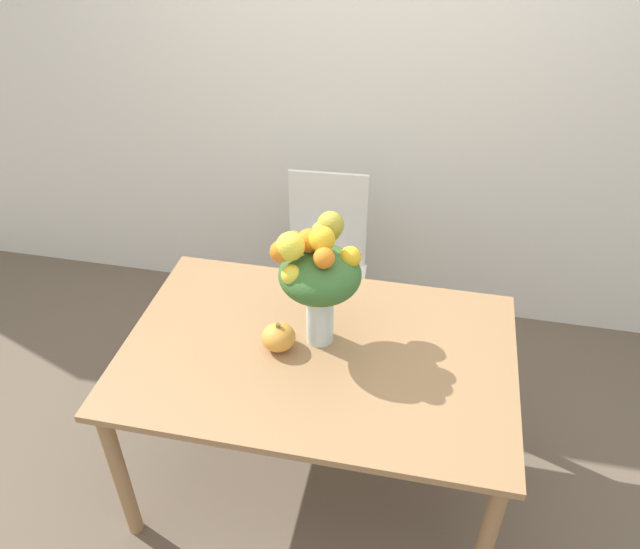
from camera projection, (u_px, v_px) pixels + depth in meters
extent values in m
plane|color=brown|center=(318.00, 471.00, 2.84)|extent=(12.00, 12.00, 0.00)
cube|color=white|center=(373.00, 80.00, 3.07)|extent=(8.00, 0.06, 2.70)
cube|color=#9E754C|center=(318.00, 353.00, 2.39)|extent=(1.49, 0.98, 0.03)
cylinder|color=#9E754C|center=(120.00, 475.00, 2.39)|extent=(0.06, 0.06, 0.73)
cylinder|color=#9E754C|center=(485.00, 544.00, 2.17)|extent=(0.06, 0.06, 0.73)
cylinder|color=#9E754C|center=(199.00, 330.00, 3.07)|extent=(0.06, 0.06, 0.73)
cylinder|color=#9E754C|center=(484.00, 371.00, 2.84)|extent=(0.06, 0.06, 0.73)
cylinder|color=silver|center=(320.00, 314.00, 2.36)|extent=(0.11, 0.11, 0.25)
cylinder|color=silver|center=(320.00, 327.00, 2.40)|extent=(0.09, 0.09, 0.12)
cylinder|color=#38662D|center=(326.00, 306.00, 2.34)|extent=(0.00, 0.01, 0.31)
cylinder|color=#38662D|center=(323.00, 303.00, 2.35)|extent=(0.01, 0.01, 0.31)
cylinder|color=#38662D|center=(316.00, 303.00, 2.35)|extent=(0.00, 0.01, 0.31)
cylinder|color=#38662D|center=(315.00, 307.00, 2.33)|extent=(0.00, 0.01, 0.31)
cylinder|color=#38662D|center=(321.00, 309.00, 2.32)|extent=(0.01, 0.01, 0.31)
ellipsoid|color=#38662D|center=(320.00, 274.00, 2.25)|extent=(0.30, 0.30, 0.18)
sphere|color=yellow|center=(290.00, 246.00, 2.15)|extent=(0.10, 0.10, 0.10)
sphere|color=#AD9E33|center=(330.00, 225.00, 2.32)|extent=(0.10, 0.10, 0.10)
sphere|color=orange|center=(324.00, 258.00, 2.13)|extent=(0.08, 0.08, 0.08)
sphere|color=yellow|center=(350.00, 257.00, 2.22)|extent=(0.08, 0.08, 0.08)
sphere|color=orange|center=(309.00, 241.00, 2.20)|extent=(0.09, 0.09, 0.09)
sphere|color=yellow|center=(321.00, 239.00, 2.17)|extent=(0.09, 0.09, 0.09)
sphere|color=orange|center=(293.00, 243.00, 2.28)|extent=(0.09, 0.09, 0.09)
sphere|color=#AD9E33|center=(331.00, 231.00, 2.33)|extent=(0.08, 0.08, 0.08)
sphere|color=orange|center=(281.00, 252.00, 2.16)|extent=(0.08, 0.08, 0.08)
sphere|color=#D64C23|center=(314.00, 240.00, 2.20)|extent=(0.08, 0.08, 0.08)
sphere|color=yellow|center=(291.00, 275.00, 2.18)|extent=(0.07, 0.07, 0.07)
sphere|color=#AD9E33|center=(322.00, 232.00, 2.31)|extent=(0.08, 0.08, 0.08)
ellipsoid|color=gold|center=(279.00, 337.00, 2.37)|extent=(0.13, 0.13, 0.10)
cylinder|color=brown|center=(278.00, 326.00, 2.33)|extent=(0.02, 0.02, 0.02)
cube|color=white|center=(322.00, 286.00, 3.20)|extent=(0.44, 0.44, 0.02)
cylinder|color=white|center=(285.00, 339.00, 3.22)|extent=(0.04, 0.04, 0.45)
cylinder|color=white|center=(350.00, 345.00, 3.18)|extent=(0.04, 0.04, 0.45)
cylinder|color=white|center=(297.00, 298.00, 3.49)|extent=(0.04, 0.04, 0.45)
cylinder|color=white|center=(357.00, 304.00, 3.45)|extent=(0.04, 0.04, 0.45)
cube|color=white|center=(328.00, 220.00, 3.19)|extent=(0.40, 0.04, 0.54)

